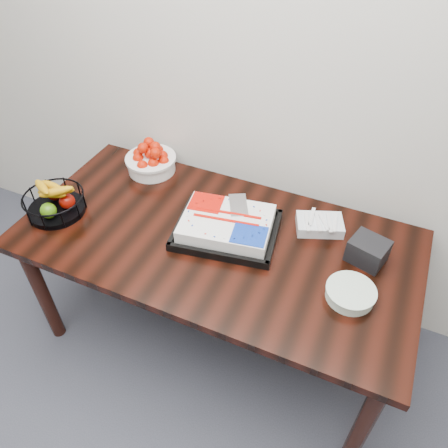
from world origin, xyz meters
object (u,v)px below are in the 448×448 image
at_px(cake_tray, 227,226).
at_px(plate_stack, 350,293).
at_px(tangerine_bowl, 151,159).
at_px(napkin_box, 368,251).
at_px(table, 216,250).
at_px(fruit_basket, 54,202).

xyz_separation_m(cake_tray, plate_stack, (0.59, -0.14, -0.02)).
bearing_deg(tangerine_bowl, napkin_box, -9.18).
height_order(cake_tray, tangerine_bowl, tangerine_bowl).
bearing_deg(cake_tray, tangerine_bowl, 153.53).
relative_size(table, napkin_box, 12.01).
xyz_separation_m(table, cake_tray, (0.03, 0.05, 0.13)).
relative_size(table, plate_stack, 9.12).
xyz_separation_m(cake_tray, fruit_basket, (-0.80, -0.20, 0.02)).
relative_size(table, cake_tray, 3.54).
relative_size(cake_tray, plate_stack, 2.58).
bearing_deg(table, tangerine_bowl, 148.23).
height_order(cake_tray, fruit_basket, fruit_basket).
relative_size(cake_tray, fruit_basket, 1.78).
height_order(plate_stack, napkin_box, napkin_box).
xyz_separation_m(table, fruit_basket, (-0.77, -0.15, 0.15)).
height_order(table, napkin_box, napkin_box).
distance_m(fruit_basket, plate_stack, 1.40).
bearing_deg(table, cake_tray, 55.28).
xyz_separation_m(table, napkin_box, (0.64, 0.14, 0.14)).
bearing_deg(cake_tray, napkin_box, 8.51).
distance_m(cake_tray, fruit_basket, 0.83).
relative_size(tangerine_bowl, plate_stack, 1.36).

